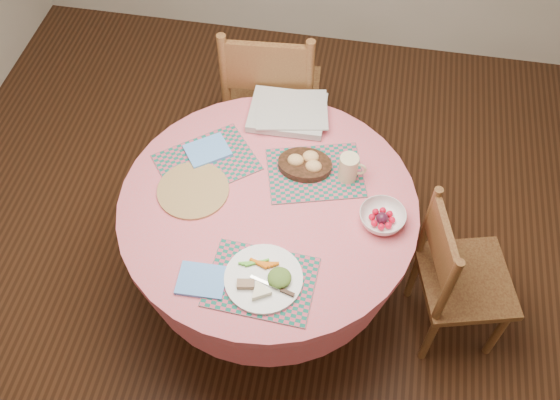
{
  "coord_description": "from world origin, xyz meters",
  "views": [
    {
      "loc": [
        0.32,
        -1.47,
        2.82
      ],
      "look_at": [
        0.05,
        0.0,
        0.78
      ],
      "focal_mm": 40.0,
      "sensor_mm": 36.0,
      "label": 1
    }
  ],
  "objects": [
    {
      "name": "latte_mug",
      "position": [
        0.31,
        0.19,
        0.82
      ],
      "size": [
        0.12,
        0.08,
        0.12
      ],
      "color": "beige",
      "rests_on": "placemat_back"
    },
    {
      "name": "bread_bowl",
      "position": [
        0.12,
        0.21,
        0.78
      ],
      "size": [
        0.23,
        0.23,
        0.08
      ],
      "color": "black",
      "rests_on": "placemat_back"
    },
    {
      "name": "dinner_plate",
      "position": [
        0.06,
        -0.36,
        0.77
      ],
      "size": [
        0.3,
        0.3,
        0.05
      ],
      "rotation": [
        0.0,
        0.0,
        0.17
      ],
      "color": "white",
      "rests_on": "placemat_front"
    },
    {
      "name": "napkin_far",
      "position": [
        -0.31,
        0.22,
        0.76
      ],
      "size": [
        0.23,
        0.22,
        0.01
      ],
      "primitive_type": "cube",
      "rotation": [
        0.0,
        0.0,
        0.63
      ],
      "color": "#60A0F8",
      "rests_on": "placemat_left"
    },
    {
      "name": "placemat_back",
      "position": [
        0.17,
        0.19,
        0.75
      ],
      "size": [
        0.47,
        0.4,
        0.01
      ],
      "primitive_type": "cube",
      "rotation": [
        0.0,
        0.0,
        0.28
      ],
      "color": "#116351",
      "rests_on": "dining_table"
    },
    {
      "name": "newspaper_stack",
      "position": [
        -0.0,
        0.5,
        0.78
      ],
      "size": [
        0.37,
        0.3,
        0.04
      ],
      "rotation": [
        0.0,
        0.0,
        0.02
      ],
      "color": "silver",
      "rests_on": "dining_table"
    },
    {
      "name": "placemat_front",
      "position": [
        0.05,
        -0.37,
        0.75
      ],
      "size": [
        0.41,
        0.32,
        0.01
      ],
      "primitive_type": "cube",
      "rotation": [
        0.0,
        0.0,
        -0.05
      ],
      "color": "#116351",
      "rests_on": "dining_table"
    },
    {
      "name": "ground",
      "position": [
        0.0,
        0.0,
        0.0
      ],
      "size": [
        4.0,
        4.0,
        0.0
      ],
      "primitive_type": "plane",
      "color": "#331C0F",
      "rests_on": "ground"
    },
    {
      "name": "dining_table",
      "position": [
        0.0,
        0.0,
        0.56
      ],
      "size": [
        1.24,
        1.24,
        0.75
      ],
      "color": "#DB6679",
      "rests_on": "ground"
    },
    {
      "name": "chair_back",
      "position": [
        -0.15,
        0.81,
        0.55
      ],
      "size": [
        0.52,
        0.5,
        1.05
      ],
      "rotation": [
        0.0,
        0.0,
        3.22
      ],
      "color": "brown",
      "rests_on": "ground"
    },
    {
      "name": "napkin_near",
      "position": [
        -0.17,
        -0.4,
        0.76
      ],
      "size": [
        0.18,
        0.15,
        0.01
      ],
      "primitive_type": "cube",
      "rotation": [
        0.0,
        0.0,
        0.03
      ],
      "color": "#60A0F8",
      "rests_on": "dining_table"
    },
    {
      "name": "wicker_trivet",
      "position": [
        -0.32,
        0.0,
        0.76
      ],
      "size": [
        0.3,
        0.3,
        0.01
      ],
      "primitive_type": "cylinder",
      "color": "#9D7044",
      "rests_on": "dining_table"
    },
    {
      "name": "chair_right",
      "position": [
        0.83,
        -0.03,
        0.46
      ],
      "size": [
        0.48,
        0.49,
        0.87
      ],
      "rotation": [
        0.0,
        0.0,
        1.83
      ],
      "color": "brown",
      "rests_on": "ground"
    },
    {
      "name": "fruit_bowl",
      "position": [
        0.47,
        -0.01,
        0.78
      ],
      "size": [
        0.22,
        0.22,
        0.06
      ],
      "rotation": [
        0.0,
        0.0,
        0.22
      ],
      "color": "white",
      "rests_on": "dining_table"
    },
    {
      "name": "placemat_left",
      "position": [
        -0.3,
        0.16,
        0.75
      ],
      "size": [
        0.5,
        0.48,
        0.01
      ],
      "primitive_type": "cube",
      "rotation": [
        0.0,
        0.0,
        0.68
      ],
      "color": "#116351",
      "rests_on": "dining_table"
    },
    {
      "name": "room_envelope",
      "position": [
        0.0,
        0.0,
        1.71
      ],
      "size": [
        4.01,
        4.01,
        2.71
      ],
      "color": "silver",
      "rests_on": "ground"
    }
  ]
}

